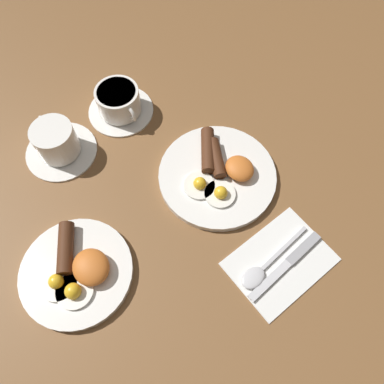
% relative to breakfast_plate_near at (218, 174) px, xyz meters
% --- Properties ---
extents(ground_plane, '(3.00, 3.00, 0.00)m').
position_rel_breakfast_plate_near_xyz_m(ground_plane, '(-0.00, 0.00, -0.01)').
color(ground_plane, brown).
extents(breakfast_plate_near, '(0.24, 0.24, 0.04)m').
position_rel_breakfast_plate_near_xyz_m(breakfast_plate_near, '(0.00, 0.00, 0.00)').
color(breakfast_plate_near, white).
rests_on(breakfast_plate_near, ground_plane).
extents(breakfast_plate_far, '(0.21, 0.21, 0.05)m').
position_rel_breakfast_plate_near_xyz_m(breakfast_plate_far, '(-0.00, 0.33, 0.00)').
color(breakfast_plate_far, white).
rests_on(breakfast_plate_far, ground_plane).
extents(teacup_near, '(0.15, 0.15, 0.07)m').
position_rel_breakfast_plate_near_xyz_m(teacup_near, '(0.27, 0.07, 0.02)').
color(teacup_near, white).
rests_on(teacup_near, ground_plane).
extents(teacup_far, '(0.15, 0.15, 0.08)m').
position_rel_breakfast_plate_near_xyz_m(teacup_far, '(0.25, 0.23, 0.02)').
color(teacup_far, white).
rests_on(teacup_far, ground_plane).
extents(napkin, '(0.14, 0.19, 0.01)m').
position_rel_breakfast_plate_near_xyz_m(napkin, '(-0.21, 0.02, -0.01)').
color(napkin, white).
rests_on(napkin, ground_plane).
extents(knife, '(0.03, 0.18, 0.01)m').
position_rel_breakfast_plate_near_xyz_m(knife, '(-0.22, 0.01, -0.01)').
color(knife, silver).
rests_on(knife, napkin).
extents(spoon, '(0.04, 0.17, 0.01)m').
position_rel_breakfast_plate_near_xyz_m(spoon, '(-0.20, 0.07, -0.00)').
color(spoon, silver).
rests_on(spoon, napkin).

